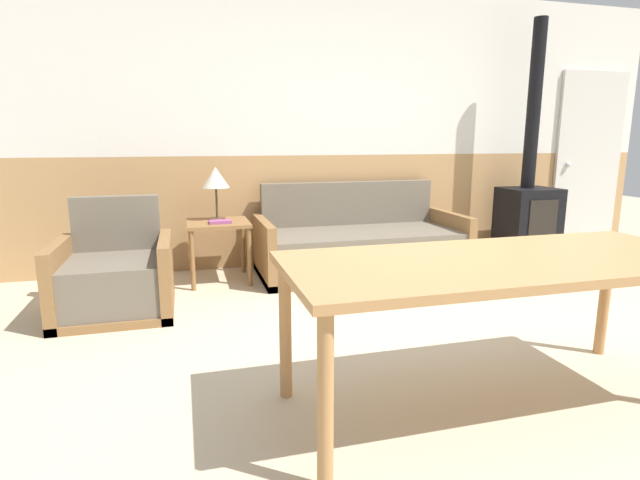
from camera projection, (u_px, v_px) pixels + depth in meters
ground_plane at (483, 367)px, 2.80m from camera, size 16.00×16.00×0.00m
wall_back at (342, 129)px, 5.02m from camera, size 7.20×0.06×2.70m
couch at (360, 247)px, 4.75m from camera, size 1.93×0.88×0.84m
armchair at (115, 279)px, 3.64m from camera, size 0.80×0.78×0.83m
side_table at (218, 231)px, 4.42m from camera, size 0.54×0.54×0.54m
table_lamp at (216, 179)px, 4.41m from camera, size 0.24×0.24×0.47m
book_stack at (220, 222)px, 4.31m from camera, size 0.19×0.12×0.03m
dining_table at (505, 272)px, 2.27m from camera, size 2.03×0.83×0.73m
wood_stove at (529, 202)px, 5.22m from camera, size 0.55×0.47×2.43m
entry_door at (588, 161)px, 5.82m from camera, size 0.88×0.09×2.01m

